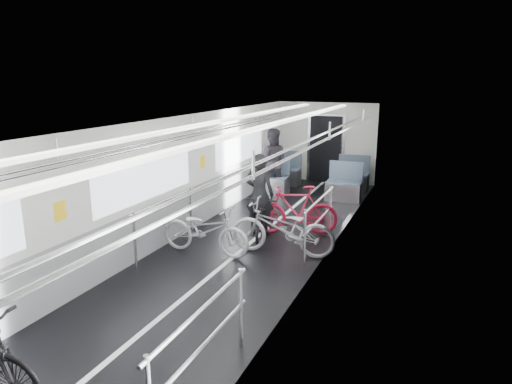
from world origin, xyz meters
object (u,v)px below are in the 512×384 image
(person_seated, at_px, (272,161))
(bike_right_far, at_px, (296,210))
(bike_left_far, at_px, (205,230))
(person_standing, at_px, (259,194))
(bike_right_mid, at_px, (282,228))
(bike_aisle, at_px, (266,215))

(person_seated, bearing_deg, bike_right_far, 101.62)
(bike_left_far, xyz_separation_m, person_standing, (0.49, 1.40, 0.38))
(person_seated, bearing_deg, person_standing, 89.18)
(bike_right_mid, xyz_separation_m, person_seated, (-1.76, 4.16, 0.40))
(bike_left_far, height_order, bike_right_far, bike_right_far)
(bike_right_mid, xyz_separation_m, bike_right_far, (-0.12, 1.16, 0.01))
(bike_right_mid, height_order, bike_right_far, bike_right_far)
(bike_left_far, relative_size, person_seated, 0.96)
(bike_right_far, bearing_deg, person_standing, -88.81)
(bike_right_mid, xyz_separation_m, bike_aisle, (-0.62, 0.81, -0.05))
(bike_right_mid, relative_size, bike_aisle, 1.11)
(bike_aisle, distance_m, person_seated, 3.56)
(bike_right_mid, bearing_deg, person_standing, -144.02)
(bike_left_far, distance_m, bike_right_far, 2.02)
(bike_aisle, bearing_deg, bike_right_mid, -62.77)
(bike_right_far, bearing_deg, person_seated, -169.57)
(bike_right_mid, relative_size, person_seated, 1.06)
(person_seated, bearing_deg, bike_right_mid, 95.81)
(bike_right_mid, distance_m, bike_aisle, 1.03)
(bike_right_mid, height_order, person_seated, person_seated)
(bike_left_far, bearing_deg, bike_right_mid, -69.76)
(person_standing, height_order, person_seated, person_seated)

